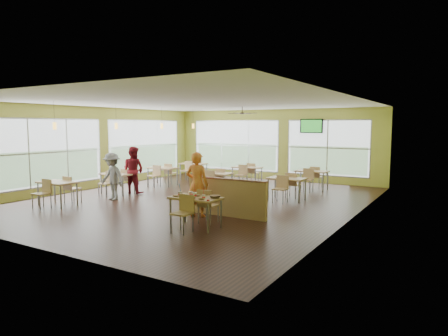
{
  "coord_description": "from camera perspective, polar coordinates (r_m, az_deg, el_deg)",
  "views": [
    {
      "loc": [
        7.47,
        -10.74,
        2.44
      ],
      "look_at": [
        1.51,
        -0.87,
        1.23
      ],
      "focal_mm": 32.0,
      "sensor_mm": 36.0,
      "label": 1
    }
  ],
  "objects": [
    {
      "name": "room",
      "position": [
        13.1,
        -3.69,
        2.29
      ],
      "size": [
        12.0,
        12.04,
        3.2
      ],
      "color": "black",
      "rests_on": "ground"
    },
    {
      "name": "window_bays",
      "position": [
        17.15,
        -5.09,
        2.74
      ],
      "size": [
        9.24,
        10.24,
        2.38
      ],
      "color": "white",
      "rests_on": "room"
    },
    {
      "name": "main_table",
      "position": [
        9.65,
        -4.06,
        -4.85
      ],
      "size": [
        1.22,
        1.52,
        0.87
      ],
      "color": "tan",
      "rests_on": "floor"
    },
    {
      "name": "half_wall_divider",
      "position": [
        10.86,
        0.36,
        -4.19
      ],
      "size": [
        2.4,
        0.14,
        1.04
      ],
      "color": "tan",
      "rests_on": "floor"
    },
    {
      "name": "dining_tables",
      "position": [
        15.19,
        -3.23,
        -0.87
      ],
      "size": [
        6.92,
        8.72,
        0.87
      ],
      "color": "tan",
      "rests_on": "floor"
    },
    {
      "name": "pendant_lights",
      "position": [
        15.62,
        -12.01,
        5.9
      ],
      "size": [
        0.11,
        7.31,
        0.86
      ],
      "color": "#2D2119",
      "rests_on": "ceiling"
    },
    {
      "name": "ceiling_fan",
      "position": [
        15.64,
        2.62,
        7.83
      ],
      "size": [
        1.25,
        1.25,
        0.29
      ],
      "color": "#2D2119",
      "rests_on": "ceiling"
    },
    {
      "name": "tv_backwall",
      "position": [
        17.57,
        12.38,
        5.88
      ],
      "size": [
        1.0,
        0.07,
        0.6
      ],
      "color": "black",
      "rests_on": "wall_back"
    },
    {
      "name": "man_plaid",
      "position": [
        10.78,
        -3.87,
        -2.35
      ],
      "size": [
        0.7,
        0.52,
        1.76
      ],
      "primitive_type": "imported",
      "rotation": [
        0.0,
        0.0,
        3.3
      ],
      "color": "#EF461A",
      "rests_on": "floor"
    },
    {
      "name": "patron_maroon",
      "position": [
        14.87,
        -12.82,
        -0.28
      ],
      "size": [
        0.9,
        0.74,
        1.71
      ],
      "primitive_type": "imported",
      "rotation": [
        0.0,
        0.0,
        3.26
      ],
      "color": "maroon",
      "rests_on": "floor"
    },
    {
      "name": "patron_grey",
      "position": [
        13.73,
        -15.68,
        -1.17
      ],
      "size": [
        1.08,
        0.71,
        1.57
      ],
      "primitive_type": "imported",
      "rotation": [
        0.0,
        0.0,
        -0.13
      ],
      "color": "slate",
      "rests_on": "floor"
    },
    {
      "name": "cup_blue",
      "position": [
        9.66,
        -6.31,
        -3.71
      ],
      "size": [
        0.1,
        0.1,
        0.35
      ],
      "color": "white",
      "rests_on": "main_table"
    },
    {
      "name": "cup_yellow",
      "position": [
        9.59,
        -4.77,
        -3.73
      ],
      "size": [
        0.11,
        0.11,
        0.38
      ],
      "color": "white",
      "rests_on": "main_table"
    },
    {
      "name": "cup_red_near",
      "position": [
        9.48,
        -4.21,
        -3.86
      ],
      "size": [
        0.1,
        0.1,
        0.37
      ],
      "color": "white",
      "rests_on": "main_table"
    },
    {
      "name": "cup_red_far",
      "position": [
        9.29,
        -2.91,
        -4.13
      ],
      "size": [
        0.08,
        0.08,
        0.3
      ],
      "color": "white",
      "rests_on": "main_table"
    },
    {
      "name": "food_basket",
      "position": [
        9.48,
        -1.28,
        -4.09
      ],
      "size": [
        0.27,
        0.27,
        0.06
      ],
      "color": "black",
      "rests_on": "main_table"
    },
    {
      "name": "ketchup_cup",
      "position": [
        9.11,
        -2.29,
        -4.63
      ],
      "size": [
        0.07,
        0.07,
        0.03
      ],
      "primitive_type": "cylinder",
      "color": "#AB0E0B",
      "rests_on": "main_table"
    },
    {
      "name": "wrapper_left",
      "position": [
        9.74,
        -6.92,
        -3.94
      ],
      "size": [
        0.19,
        0.18,
        0.04
      ],
      "primitive_type": "ellipsoid",
      "rotation": [
        0.0,
        0.0,
        -0.22
      ],
      "color": "tan",
      "rests_on": "main_table"
    },
    {
      "name": "wrapper_mid",
      "position": [
        9.74,
        -3.99,
        -3.88
      ],
      "size": [
        0.24,
        0.22,
        0.05
      ],
      "primitive_type": "ellipsoid",
      "rotation": [
        0.0,
        0.0,
        0.2
      ],
      "color": "tan",
      "rests_on": "main_table"
    },
    {
      "name": "wrapper_right",
      "position": [
        9.3,
        -3.25,
        -4.38
      ],
      "size": [
        0.16,
        0.15,
        0.04
      ],
      "primitive_type": "ellipsoid",
      "rotation": [
        0.0,
        0.0,
        0.03
      ],
      "color": "tan",
      "rests_on": "main_table"
    }
  ]
}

